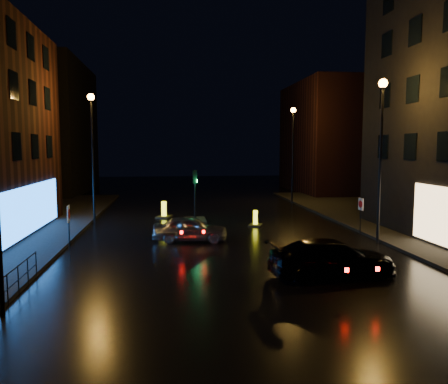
{
  "coord_description": "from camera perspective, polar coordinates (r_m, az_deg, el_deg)",
  "views": [
    {
      "loc": [
        -2.88,
        -15.11,
        4.96
      ],
      "look_at": [
        -0.27,
        5.75,
        2.8
      ],
      "focal_mm": 35.0,
      "sensor_mm": 36.0,
      "label": 1
    }
  ],
  "objects": [
    {
      "name": "silver_hatchback",
      "position": [
        23.22,
        -4.43,
        -4.81
      ],
      "size": [
        4.06,
        2.0,
        1.33
      ],
      "primitive_type": "imported",
      "rotation": [
        0.0,
        0.0,
        1.46
      ],
      "color": "#A7AAAE",
      "rests_on": "ground"
    },
    {
      "name": "dark_sedan",
      "position": [
        17.44,
        13.94,
        -8.39
      ],
      "size": [
        5.11,
        2.46,
        1.44
      ],
      "primitive_type": "imported",
      "rotation": [
        0.0,
        0.0,
        1.66
      ],
      "color": "black",
      "rests_on": "ground"
    },
    {
      "name": "guard_railing",
      "position": [
        15.59,
        -26.47,
        -10.47
      ],
      "size": [
        0.05,
        6.04,
        1.0
      ],
      "color": "black",
      "rests_on": "ground"
    },
    {
      "name": "bollard_far",
      "position": [
        31.21,
        -7.84,
        -2.86
      ],
      "size": [
        1.26,
        1.53,
        1.15
      ],
      "rotation": [
        0.0,
        0.0,
        -0.34
      ],
      "color": "black",
      "rests_on": "ground"
    },
    {
      "name": "street_lamp_rnear",
      "position": [
        23.66,
        19.85,
        6.98
      ],
      "size": [
        0.44,
        0.44,
        8.37
      ],
      "color": "black",
      "rests_on": "ground"
    },
    {
      "name": "bollard_near",
      "position": [
        27.79,
        4.13,
        -3.98
      ],
      "size": [
        1.12,
        1.33,
        0.99
      ],
      "rotation": [
        0.0,
        0.0,
        -0.39
      ],
      "color": "black",
      "rests_on": "ground"
    },
    {
      "name": "road_sign_right",
      "position": [
        26.0,
        17.43,
        -1.91
      ],
      "size": [
        0.1,
        0.51,
        2.08
      ],
      "rotation": [
        0.0,
        0.0,
        3.23
      ],
      "color": "black",
      "rests_on": "ground"
    },
    {
      "name": "street_lamp_lfar",
      "position": [
        29.53,
        -16.85,
        6.79
      ],
      "size": [
        0.44,
        0.44,
        8.37
      ],
      "color": "black",
      "rests_on": "ground"
    },
    {
      "name": "ground",
      "position": [
        16.16,
        3.55,
        -12.02
      ],
      "size": [
        120.0,
        120.0,
        0.0
      ],
      "primitive_type": "plane",
      "color": "black",
      "rests_on": "ground"
    },
    {
      "name": "building_far_left",
      "position": [
        51.84,
        -22.0,
        7.7
      ],
      "size": [
        8.0,
        16.0,
        14.0
      ],
      "primitive_type": "cube",
      "color": "black",
      "rests_on": "ground"
    },
    {
      "name": "building_far_right",
      "position": [
        50.4,
        13.75,
        6.89
      ],
      "size": [
        8.0,
        14.0,
        12.0
      ],
      "primitive_type": "cube",
      "color": "black",
      "rests_on": "ground"
    },
    {
      "name": "traffic_signal",
      "position": [
        29.5,
        -3.79,
        -2.84
      ],
      "size": [
        1.4,
        2.4,
        3.45
      ],
      "color": "black",
      "rests_on": "ground"
    },
    {
      "name": "street_lamp_rfar",
      "position": [
        38.62,
        8.98,
        6.69
      ],
      "size": [
        0.44,
        0.44,
        8.37
      ],
      "color": "black",
      "rests_on": "ground"
    },
    {
      "name": "road_sign_left",
      "position": [
        21.2,
        -19.63,
        -3.23
      ],
      "size": [
        0.1,
        0.56,
        2.32
      ],
      "rotation": [
        0.0,
        0.0,
        0.07
      ],
      "color": "black",
      "rests_on": "ground"
    }
  ]
}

